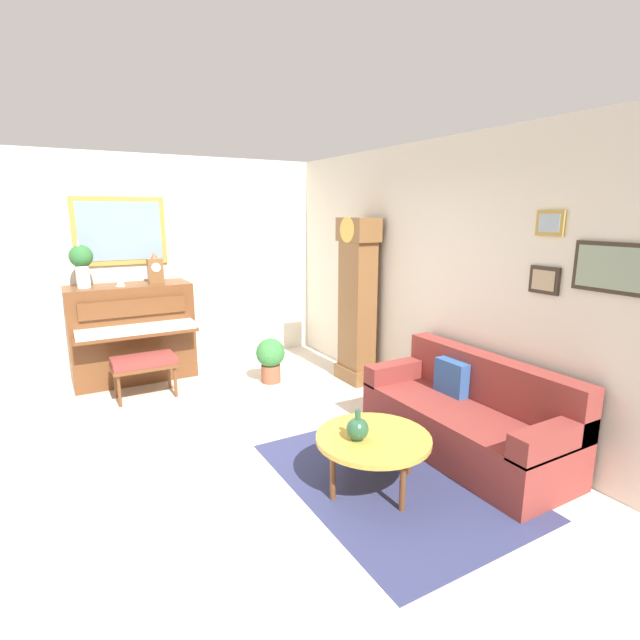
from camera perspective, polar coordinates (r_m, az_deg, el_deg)
ground_plane at (r=4.66m, az=-12.70°, el=-14.87°), size 6.40×6.00×0.10m
wall_left at (r=6.71m, az=-19.95°, el=6.21°), size 0.13×4.90×2.80m
wall_back at (r=5.35m, az=11.95°, el=5.13°), size 5.30×0.13×2.80m
area_rug at (r=4.08m, az=8.39°, el=-18.12°), size 2.10×1.50×0.01m
piano at (r=6.44m, az=-21.39°, el=-1.36°), size 0.87×1.44×1.21m
piano_bench at (r=5.82m, az=-20.20°, el=-4.86°), size 0.42×0.70×0.48m
grandfather_clock at (r=5.90m, az=4.43°, el=1.74°), size 0.52×0.34×2.03m
couch at (r=4.51m, az=17.08°, el=-11.00°), size 1.90×0.80×0.84m
coffee_table at (r=3.78m, az=6.36°, el=-13.96°), size 0.88×0.88×0.42m
mantel_clock at (r=6.36m, az=-18.99°, el=5.72°), size 0.13×0.18×0.38m
flower_vase at (r=6.25m, az=-26.50°, el=6.29°), size 0.26×0.26×0.58m
teacup at (r=6.25m, az=-22.62°, el=3.95°), size 0.12×0.12×0.06m
green_jug at (r=3.67m, az=4.48°, el=-12.76°), size 0.17×0.17×0.24m
potted_plant at (r=6.00m, az=-5.90°, el=-4.41°), size 0.36×0.36×0.56m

